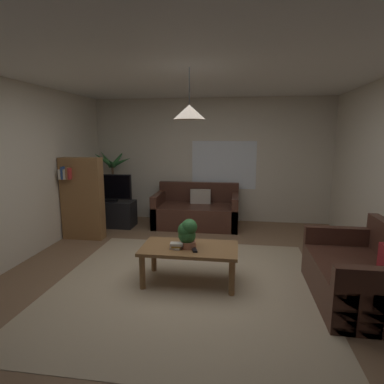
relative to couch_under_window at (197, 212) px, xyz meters
name	(u,v)px	position (x,y,z in m)	size (l,w,h in m)	color
floor	(189,279)	(0.21, -2.34, -0.28)	(4.81, 5.67, 0.02)	brown
rug	(186,286)	(0.21, -2.54, -0.27)	(3.13, 3.12, 0.01)	tan
wall_back	(210,160)	(0.21, 0.53, 0.98)	(4.93, 0.06, 2.50)	beige
wall_left	(2,176)	(-2.23, -2.34, 0.98)	(0.06, 5.67, 2.50)	beige
ceiling	(188,67)	(0.21, -2.34, 2.24)	(4.81, 5.67, 0.02)	white
window_pane	(224,165)	(0.49, 0.49, 0.89)	(1.30, 0.01, 0.97)	white
couch_under_window	(197,212)	(0.00, 0.00, 0.00)	(1.62, 0.87, 0.82)	#47281E
couch_right_side	(361,277)	(2.12, -2.60, 0.00)	(0.87, 1.37, 0.82)	#47281E
coffee_table	(190,252)	(0.24, -2.42, 0.11)	(1.15, 0.63, 0.45)	olive
book_on_table_0	(176,248)	(0.09, -2.52, 0.19)	(0.12, 0.09, 0.02)	beige
book_on_table_1	(177,246)	(0.09, -2.50, 0.21)	(0.11, 0.11, 0.02)	gold
book_on_table_2	(177,244)	(0.10, -2.52, 0.24)	(0.15, 0.09, 0.03)	beige
remote_on_table_0	(194,249)	(0.31, -2.53, 0.19)	(0.05, 0.16, 0.02)	black
potted_plant_on_table	(188,232)	(0.22, -2.45, 0.36)	(0.23, 0.21, 0.35)	#B77051
tv_stand	(112,214)	(-1.65, -0.25, -0.02)	(0.90, 0.44, 0.50)	black
tv	(110,188)	(-1.65, -0.28, 0.50)	(0.85, 0.16, 0.53)	black
potted_palm_corner	(114,190)	(-1.78, 0.22, 0.36)	(0.86, 0.82, 1.51)	brown
bookshelf_corner	(82,198)	(-1.83, -1.04, 0.44)	(0.70, 0.31, 1.40)	olive
pendant_lamp	(189,112)	(0.24, -2.42, 1.75)	(0.36, 0.36, 0.56)	black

